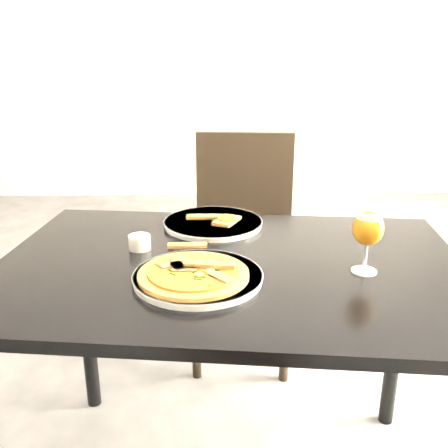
{
  "coord_description": "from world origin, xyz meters",
  "views": [
    {
      "loc": [
        -0.31,
        -1.47,
        1.26
      ],
      "look_at": [
        -0.28,
        -0.23,
        0.83
      ],
      "focal_mm": 40.0,
      "sensor_mm": 36.0,
      "label": 1
    }
  ],
  "objects_px": {
    "dining_table": "(230,293)",
    "pizza": "(194,273)",
    "beer_glass": "(368,229)",
    "chair_far": "(243,238)"
  },
  "relations": [
    {
      "from": "chair_far",
      "to": "pizza",
      "type": "height_order",
      "value": "chair_far"
    },
    {
      "from": "chair_far",
      "to": "beer_glass",
      "type": "xyz_separation_m",
      "value": [
        0.24,
        -0.85,
        0.34
      ]
    },
    {
      "from": "chair_far",
      "to": "beer_glass",
      "type": "height_order",
      "value": "chair_far"
    },
    {
      "from": "dining_table",
      "to": "beer_glass",
      "type": "bearing_deg",
      "value": -5.41
    },
    {
      "from": "dining_table",
      "to": "pizza",
      "type": "height_order",
      "value": "pizza"
    },
    {
      "from": "dining_table",
      "to": "beer_glass",
      "type": "xyz_separation_m",
      "value": [
        0.33,
        -0.07,
        0.2
      ]
    },
    {
      "from": "dining_table",
      "to": "pizza",
      "type": "bearing_deg",
      "value": -119.87
    },
    {
      "from": "pizza",
      "to": "beer_glass",
      "type": "relative_size",
      "value": 1.66
    },
    {
      "from": "chair_far",
      "to": "beer_glass",
      "type": "distance_m",
      "value": 0.95
    },
    {
      "from": "dining_table",
      "to": "beer_glass",
      "type": "distance_m",
      "value": 0.39
    }
  ]
}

